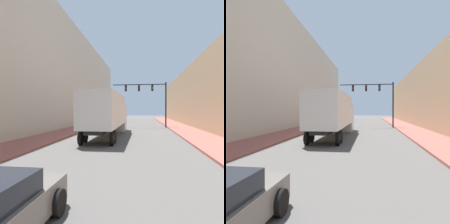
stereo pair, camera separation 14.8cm
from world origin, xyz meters
The scene contains 5 objects.
sidewalk_right centered at (6.76, 30.00, 0.07)m, with size 3.41×80.00×0.15m.
sidewalk_left centered at (-6.76, 30.00, 0.07)m, with size 3.41×80.00×0.15m.
building_left centered at (-11.47, 30.00, 7.71)m, with size 6.00×80.00×15.42m.
semi_truck centered at (-1.66, 22.21, 2.23)m, with size 2.56×13.65×3.93m.
traffic_signal_gantry centered at (2.79, 33.37, 4.70)m, with size 7.76×0.35×6.50m.
Camera 2 is at (1.75, 1.40, 2.52)m, focal length 35.00 mm.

